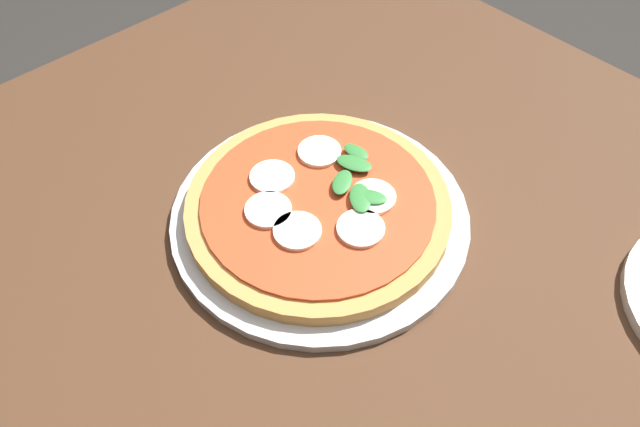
{
  "coord_description": "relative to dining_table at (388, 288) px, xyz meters",
  "views": [
    {
      "loc": [
        -0.26,
        0.36,
        1.27
      ],
      "look_at": [
        0.09,
        0.04,
        0.72
      ],
      "focal_mm": 34.27,
      "sensor_mm": 36.0,
      "label": 1
    }
  ],
  "objects": [
    {
      "name": "pizza",
      "position": [
        0.09,
        0.04,
        0.12
      ],
      "size": [
        0.31,
        0.31,
        0.03
      ],
      "color": "tan",
      "rests_on": "serving_tray"
    },
    {
      "name": "serving_tray",
      "position": [
        0.09,
        0.04,
        0.1
      ],
      "size": [
        0.35,
        0.35,
        0.01
      ],
      "primitive_type": "cylinder",
      "color": "silver",
      "rests_on": "dining_table"
    },
    {
      "name": "dining_table",
      "position": [
        0.0,
        0.0,
        0.0
      ],
      "size": [
        1.19,
        0.98,
        0.71
      ],
      "color": "#4C301E",
      "rests_on": "ground_plane"
    }
  ]
}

